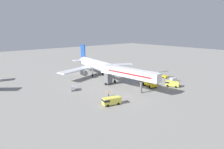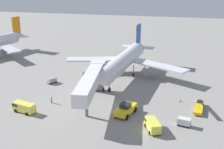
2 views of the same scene
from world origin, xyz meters
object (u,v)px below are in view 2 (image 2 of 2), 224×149
Objects in this scene: baggage_cart_far_center at (184,122)px; ground_crew_worker_foreground at (52,99)px; belt_loader_truck at (199,107)px; jet_bridge at (92,80)px; safety_cone_alpha at (44,115)px; pushback_tug at (126,109)px; service_van_far_left at (24,107)px; safety_cone_bravo at (180,100)px; baggage_cart_rear_left at (52,80)px; airplane_at_gate at (125,60)px; service_van_rear_right at (152,125)px.

ground_crew_worker_foreground is (-28.82, 3.88, 0.01)m from baggage_cart_far_center.
belt_loader_truck is at bearing 69.30° from baggage_cart_far_center.
jet_bridge is 21.29m from baggage_cart_far_center.
safety_cone_alpha is (-7.69, -8.24, -5.23)m from jet_bridge.
pushback_tug is 16.65m from safety_cone_alpha.
jet_bridge is 23.48m from belt_loader_truck.
service_van_far_left is 32.57m from baggage_cart_far_center.
safety_cone_bravo reaches higher than safety_cone_alpha.
baggage_cart_far_center is at bearing -110.70° from belt_loader_truck.
baggage_cart_rear_left reaches higher than safety_cone_alpha.
safety_cone_alpha is (4.88, -0.74, -0.94)m from service_van_far_left.
safety_cone_bravo is at bearing -42.18° from airplane_at_gate.
pushback_tug is at bearing -31.10° from baggage_cart_rear_left.
service_van_far_left is at bearing -84.79° from baggage_cart_rear_left.
baggage_cart_rear_left is 5.73× the size of safety_cone_alpha.
pushback_tug is 11.88m from baggage_cart_far_center.
baggage_cart_rear_left is at bearing 172.80° from safety_cone_bravo.
ground_crew_worker_foreground is at bearing -164.74° from safety_cone_bravo.
baggage_cart_far_center is at bearing 27.16° from service_van_rear_right.
baggage_cart_rear_left is 1.02× the size of baggage_cart_far_center.
safety_cone_alpha is at bearing -161.47° from belt_loader_truck.
ground_crew_worker_foreground is 28.94m from safety_cone_bravo.
belt_loader_truck is 1.37× the size of service_van_rear_right.
airplane_at_gate is 20.20m from jet_bridge.
baggage_cart_rear_left is (-17.51, -10.02, -3.89)m from airplane_at_gate.
safety_cone_bravo is (-3.87, 3.67, -0.42)m from belt_loader_truck.
baggage_cart_far_center is at bearing 2.98° from service_van_far_left.
airplane_at_gate is 7.07× the size of service_van_far_left.
safety_cone_bravo is at bearing 22.64° from service_van_far_left.
airplane_at_gate is at bearing 122.85° from baggage_cart_far_center.
service_van_rear_right is at bearing -1.24° from safety_cone_alpha.
pushback_tug is 7.85m from service_van_rear_right.
ground_crew_worker_foreground reaches higher than safety_cone_bravo.
airplane_at_gate is 24.32m from pushback_tug.
belt_loader_truck reaches higher than safety_cone_alpha.
jet_bridge is 17.88m from baggage_cart_rear_left.
belt_loader_truck reaches higher than service_van_far_left.
service_van_rear_right is at bearing -69.09° from airplane_at_gate.
pushback_tug reaches higher than service_van_rear_right.
jet_bridge reaches higher than service_van_rear_right.
service_van_rear_right is at bearing -31.38° from jet_bridge.
baggage_cart_far_center is 5.60× the size of safety_cone_alpha.
belt_loader_truck reaches higher than service_van_rear_right.
pushback_tug reaches higher than ground_crew_worker_foreground.
service_van_rear_right is at bearing -40.11° from pushback_tug.
airplane_at_gate reaches higher than service_van_rear_right.
pushback_tug is 17.24m from ground_crew_worker_foreground.
belt_loader_truck reaches higher than safety_cone_bravo.
baggage_cart_far_center is (16.60, -25.71, -3.81)m from airplane_at_gate.
safety_cone_bravo is (27.91, 7.61, -0.55)m from ground_crew_worker_foreground.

